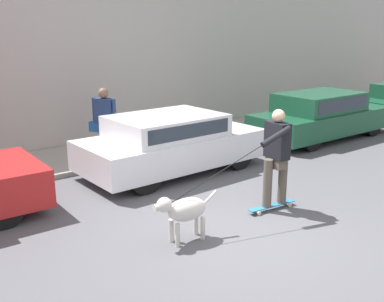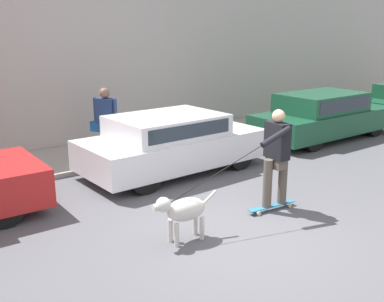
{
  "view_description": "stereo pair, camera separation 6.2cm",
  "coord_description": "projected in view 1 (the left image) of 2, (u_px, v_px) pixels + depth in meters",
  "views": [
    {
      "loc": [
        -4.28,
        -4.45,
        2.94
      ],
      "look_at": [
        0.13,
        1.38,
        0.95
      ],
      "focal_mm": 42.0,
      "sensor_mm": 36.0,
      "label": 1
    },
    {
      "loc": [
        -4.23,
        -4.49,
        2.94
      ],
      "look_at": [
        0.13,
        1.38,
        0.95
      ],
      "focal_mm": 42.0,
      "sensor_mm": 36.0,
      "label": 2
    }
  ],
  "objects": [
    {
      "name": "ground_plane",
      "position": [
        241.0,
        233.0,
        6.69
      ],
      "size": [
        36.0,
        36.0,
        0.0
      ],
      "primitive_type": "plane",
      "color": "#545459"
    },
    {
      "name": "back_wall",
      "position": [
        66.0,
        60.0,
        11.02
      ],
      "size": [
        32.0,
        0.3,
        4.4
      ],
      "color": "#B2ADA8",
      "rests_on": "ground_plane"
    },
    {
      "name": "sidewalk_curb",
      "position": [
        93.0,
        155.0,
        10.63
      ],
      "size": [
        30.0,
        2.14,
        0.1
      ],
      "color": "#A39E93",
      "rests_on": "ground_plane"
    },
    {
      "name": "parked_car_1",
      "position": [
        171.0,
        143.0,
        9.42
      ],
      "size": [
        3.96,
        1.91,
        1.23
      ],
      "rotation": [
        0.0,
        0.0,
        0.03
      ],
      "color": "black",
      "rests_on": "ground_plane"
    },
    {
      "name": "parked_car_2",
      "position": [
        322.0,
        116.0,
        12.35
      ],
      "size": [
        4.37,
        1.69,
        1.28
      ],
      "rotation": [
        0.0,
        0.0,
        0.01
      ],
      "color": "black",
      "rests_on": "ground_plane"
    },
    {
      "name": "dog",
      "position": [
        184.0,
        210.0,
        6.32
      ],
      "size": [
        1.04,
        0.37,
        0.73
      ],
      "rotation": [
        0.0,
        0.0,
        3.07
      ],
      "color": "beige",
      "rests_on": "ground_plane"
    },
    {
      "name": "skateboarder",
      "position": [
        276.0,
        154.0,
        7.32
      ],
      "size": [
        2.65,
        0.61,
        1.71
      ],
      "rotation": [
        0.0,
        0.0,
        3.05
      ],
      "color": "beige",
      "rests_on": "ground_plane"
    },
    {
      "name": "pedestrian_with_bag",
      "position": [
        104.0,
        119.0,
        10.03
      ],
      "size": [
        0.46,
        0.6,
        1.59
      ],
      "rotation": [
        0.0,
        0.0,
        0.59
      ],
      "color": "brown",
      "rests_on": "sidewalk_curb"
    }
  ]
}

